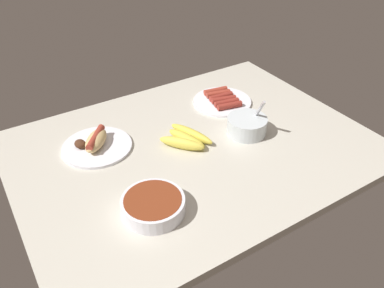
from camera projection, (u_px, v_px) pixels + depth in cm
name	position (u px, v px, depth cm)	size (l,w,h in cm)	color
ground_plane	(194.00, 149.00, 136.29)	(120.00, 90.00, 3.00)	beige
plate_sausages	(222.00, 100.00, 158.67)	(23.45, 23.45, 3.37)	white
bowl_coleslaw	(247.00, 125.00, 139.79)	(14.25, 14.25, 15.71)	silver
bowl_chili	(153.00, 205.00, 108.48)	(17.90, 17.90, 4.74)	white
banana_bunch	(187.00, 139.00, 135.57)	(17.00, 19.91, 3.92)	gold
plate_hotdog_assembled	(96.00, 144.00, 133.24)	(23.77, 23.77, 5.61)	white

